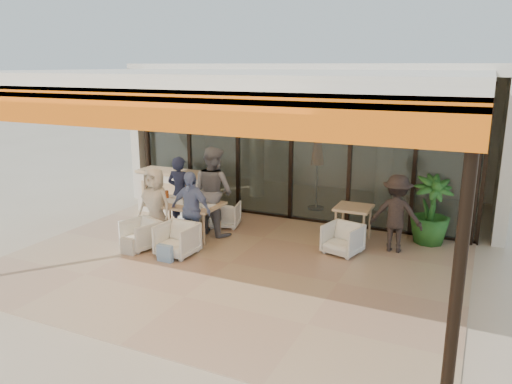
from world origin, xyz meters
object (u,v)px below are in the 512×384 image
Objects in this scene: diner_navy at (180,193)px; diner_grey at (214,191)px; side_table at (353,212)px; standing_woman at (396,214)px; diner_cream at (155,205)px; potted_palm at (431,211)px; side_chair at (343,238)px; host_counter at (175,192)px; chair_far_right at (225,213)px; chair_near_right at (177,238)px; diner_periwinkle at (191,210)px; chair_far_left at (193,208)px; dining_table at (185,205)px; chair_near_left at (141,233)px.

diner_grey is at bearing 178.95° from diner_navy.
standing_woman is at bearing -13.42° from side_table.
diner_cream is 5.50m from potted_palm.
side_chair is at bearing 178.80° from diner_navy.
host_counter is 0.99× the size of diner_grey.
chair_far_right is 0.95× the size of side_chair.
chair_near_right is 0.45× the size of diner_cream.
side_table is at bearing 34.39° from diner_periwinkle.
diner_navy is at bearing -50.65° from host_counter.
chair_far_left is at bearing -14.42° from chair_far_right.
diner_navy is 1.15× the size of potted_palm.
host_counter is 1.68m from chair_far_right.
diner_grey is at bearing 6.99° from standing_woman.
dining_table reaches higher than side_table.
chair_far_left is (0.77, -0.44, -0.21)m from host_counter.
chair_far_left is 0.42× the size of diner_periwinkle.
diner_navy is 4.54m from standing_woman.
diner_cream is at bearing 16.36° from standing_woman.
diner_navy is 1.23m from diner_periwinkle.
side_table is at bearing 50.74° from chair_near_left.
potted_palm is at bearing 56.43° from side_chair.
chair_far_right is 0.33× the size of diner_grey.
dining_table is at bearing 64.10° from diner_grey.
chair_near_right is (1.61, -2.34, -0.19)m from host_counter.
dining_table reaches higher than chair_far_right.
potted_palm is (5.06, 0.77, 0.37)m from chair_far_left.
chair_far_left is at bearing -173.48° from side_chair.
diner_grey reaches higher than chair_far_right.
host_counter is at bearing -176.75° from potted_palm.
dining_table is 0.62m from diner_navy.
diner_periwinkle is 3.94m from standing_woman.
side_table is (4.40, -0.20, 0.11)m from host_counter.
chair_near_right is at bearing 119.91° from diner_navy.
chair_near_right is 0.65m from diner_periwinkle.
diner_cream reaches higher than chair_far_right.
dining_table is 4.21m from standing_woman.
side_chair is 0.47× the size of potted_palm.
dining_table is 2.30× the size of side_chair.
host_counter is 1.23× the size of dining_table.
host_counter is 2.84× the size of side_chair.
diner_cream is at bearing 88.95° from diner_navy.
diner_navy is at bearing -165.94° from potted_palm.
side_table is (2.80, 2.14, 0.29)m from chair_near_right.
diner_navy is at bearing 110.25° from chair_near_left.
chair_near_left is 0.40× the size of diner_navy.
diner_navy is 2.16× the size of side_table.
diner_periwinkle is at bearing -147.84° from side_chair.
diner_cream is at bearing 64.87° from diner_grey.
standing_woman is at bearing 30.32° from chair_near_right.
diner_periwinkle is 2.97m from side_chair.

